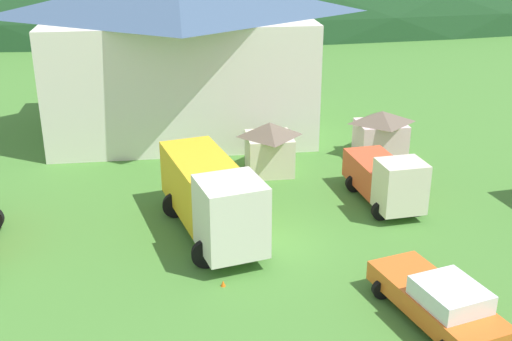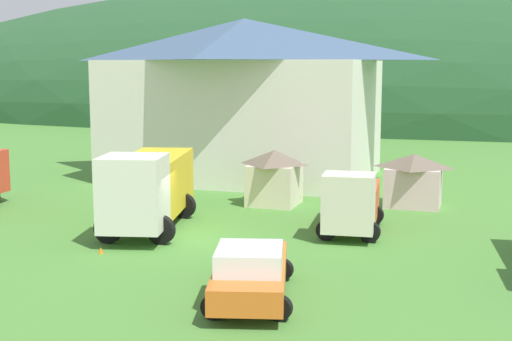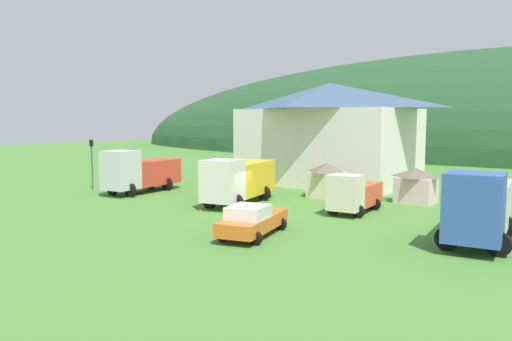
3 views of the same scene
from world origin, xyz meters
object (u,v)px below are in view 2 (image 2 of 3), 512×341
(play_shed_pink, at_px, (413,180))
(light_truck_cream, at_px, (352,202))
(heavy_rig_striped, at_px, (148,186))
(traffic_cone_mid_row, at_px, (101,253))
(depot_building, at_px, (244,96))
(traffic_cone_near_pickup, at_px, (155,211))
(play_shed_cream, at_px, (274,177))
(service_pickup_orange, at_px, (251,272))

(play_shed_pink, bearing_deg, light_truck_cream, -105.93)
(heavy_rig_striped, height_order, traffic_cone_mid_row, heavy_rig_striped)
(depot_building, bearing_deg, traffic_cone_near_pickup, -93.29)
(play_shed_cream, relative_size, heavy_rig_striped, 0.33)
(depot_building, xyz_separation_m, traffic_cone_mid_row, (0.88, -18.30, -4.85))
(light_truck_cream, distance_m, traffic_cone_near_pickup, 9.63)
(heavy_rig_striped, height_order, traffic_cone_near_pickup, heavy_rig_striped)
(depot_building, bearing_deg, play_shed_cream, -61.52)
(play_shed_cream, height_order, service_pickup_orange, play_shed_cream)
(traffic_cone_near_pickup, distance_m, traffic_cone_mid_row, 7.56)
(traffic_cone_near_pickup, bearing_deg, play_shed_pink, 23.16)
(service_pickup_orange, height_order, traffic_cone_mid_row, service_pickup_orange)
(depot_building, xyz_separation_m, play_shed_pink, (10.60, -6.09, -3.55))
(depot_building, bearing_deg, service_pickup_orange, -70.52)
(heavy_rig_striped, relative_size, service_pickup_orange, 1.44)
(play_shed_pink, height_order, heavy_rig_striped, heavy_rig_striped)
(heavy_rig_striped, xyz_separation_m, service_pickup_orange, (6.78, -7.09, -0.97))
(traffic_cone_near_pickup, xyz_separation_m, traffic_cone_mid_row, (1.50, -7.41, 0.00))
(service_pickup_orange, xyz_separation_m, traffic_cone_near_pickup, (-8.20, 10.52, -0.83))
(traffic_cone_near_pickup, bearing_deg, heavy_rig_striped, -67.52)
(light_truck_cream, distance_m, traffic_cone_mid_row, 9.97)
(depot_building, distance_m, service_pickup_orange, 23.06)
(play_shed_cream, distance_m, heavy_rig_striped, 7.44)
(heavy_rig_striped, xyz_separation_m, traffic_cone_mid_row, (0.08, -3.98, -1.80))
(traffic_cone_near_pickup, bearing_deg, light_truck_cream, -9.02)
(depot_building, height_order, traffic_cone_mid_row, depot_building)
(service_pickup_orange, bearing_deg, play_shed_pink, 154.06)
(play_shed_cream, bearing_deg, traffic_cone_mid_row, -107.34)
(light_truck_cream, bearing_deg, service_pickup_orange, -13.48)
(depot_building, distance_m, light_truck_cream, 15.61)
(depot_building, bearing_deg, play_shed_pink, -29.87)
(heavy_rig_striped, relative_size, traffic_cone_mid_row, 17.41)
(heavy_rig_striped, bearing_deg, play_shed_pink, 116.63)
(traffic_cone_near_pickup, bearing_deg, traffic_cone_mid_row, -78.53)
(heavy_rig_striped, height_order, light_truck_cream, heavy_rig_striped)
(heavy_rig_striped, relative_size, light_truck_cream, 1.48)
(heavy_rig_striped, bearing_deg, service_pickup_orange, 30.31)
(play_shed_pink, xyz_separation_m, traffic_cone_near_pickup, (-11.22, -4.80, -1.30))
(service_pickup_orange, bearing_deg, heavy_rig_striped, -151.05)
(depot_building, relative_size, service_pickup_orange, 2.89)
(play_shed_cream, xyz_separation_m, heavy_rig_striped, (-3.39, -6.61, 0.43))
(traffic_cone_mid_row, bearing_deg, traffic_cone_near_pickup, 101.47)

